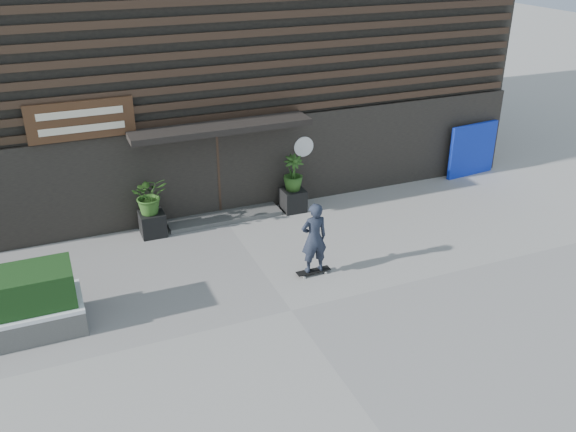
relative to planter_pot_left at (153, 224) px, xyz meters
name	(u,v)px	position (x,y,z in m)	size (l,w,h in m)	color
ground	(291,310)	(1.90, -4.40, -0.30)	(80.00, 80.00, 0.00)	gray
entrance_step	(224,217)	(1.90, 0.20, -0.24)	(3.00, 0.80, 0.12)	#494947
planter_pot_left	(153,224)	(0.00, 0.00, 0.00)	(0.60, 0.60, 0.60)	black
bamboo_left	(150,195)	(0.00, 0.00, 0.78)	(0.86, 0.75, 0.96)	#2D591E
planter_pot_right	(293,200)	(3.80, 0.00, 0.00)	(0.60, 0.60, 0.60)	black
bamboo_right	(293,173)	(3.80, 0.00, 0.78)	(0.54, 0.54, 0.96)	#2D591E
blue_tarp	(472,150)	(9.86, 0.30, 0.51)	(1.73, 0.12, 1.63)	#0D24B3
building	(167,33)	(1.90, 5.56, 3.69)	(18.00, 11.00, 8.00)	black
skateboarder	(314,238)	(2.90, -3.28, 0.60)	(0.78, 0.41, 1.73)	black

